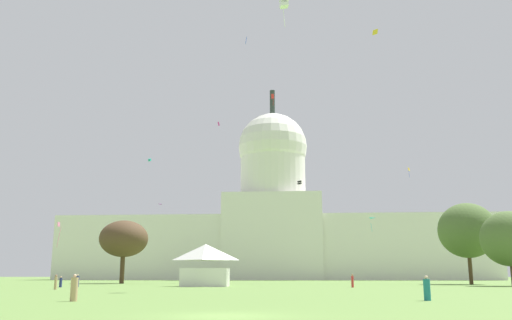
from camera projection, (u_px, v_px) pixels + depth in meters
name	position (u px, v px, depth m)	size (l,w,h in m)	color
ground_plane	(225.00, 316.00, 22.59)	(800.00, 800.00, 0.00)	olive
capitol_building	(273.00, 228.00, 182.47)	(141.85, 24.87, 65.56)	silver
event_tent	(205.00, 265.00, 79.67)	(7.27, 5.36, 6.10)	white
tree_west_far	(124.00, 239.00, 107.54)	(13.82, 13.89, 12.26)	#4C3823
tree_east_mid	(467.00, 230.00, 97.92)	(14.67, 14.63, 14.44)	#4C3823
tree_east_far	(510.00, 239.00, 82.68)	(10.09, 9.12, 11.26)	brown
person_navy_near_tent	(77.00, 281.00, 75.61)	(0.55, 0.55, 1.75)	navy
person_tan_aisle_center	(74.00, 289.00, 35.01)	(0.65, 0.65, 1.72)	tan
person_navy_edge_west	(61.00, 282.00, 73.58)	(0.52, 0.52, 1.48)	navy
person_red_back_left	(352.00, 281.00, 72.66)	(0.44, 0.44, 1.78)	red
person_tan_front_right	(56.00, 283.00, 62.67)	(0.46, 0.46, 1.69)	tan
person_teal_front_left	(427.00, 289.00, 35.92)	(0.63, 0.63, 1.62)	#1E757A
kite_red_high	(273.00, 97.00, 126.19)	(0.72, 0.40, 2.80)	red
kite_gold_mid	(409.00, 170.00, 158.53)	(0.65, 0.89, 2.97)	gold
kite_yellow_high	(375.00, 32.00, 97.34)	(0.95, 0.84, 1.07)	yellow
kite_turquoise_mid	(150.00, 160.00, 146.64)	(0.78, 0.82, 0.87)	teal
kite_cyan_low	(371.00, 221.00, 135.06)	(1.81, 1.62, 2.86)	#33BCDB
kite_blue_high	(246.00, 40.00, 120.86)	(0.40, 0.99, 1.52)	blue
kite_pink_low	(59.00, 229.00, 88.59)	(0.51, 0.58, 4.09)	pink
kite_violet_mid	(162.00, 205.00, 134.23)	(0.92, 1.31, 0.18)	purple
kite_magenta_high	(219.00, 124.00, 163.01)	(0.71, 0.70, 1.10)	#D1339E
kite_black_mid	(299.00, 182.00, 101.83)	(0.83, 0.81, 0.74)	black
kite_white_mid	(284.00, 3.00, 67.83)	(1.25, 1.20, 3.86)	white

